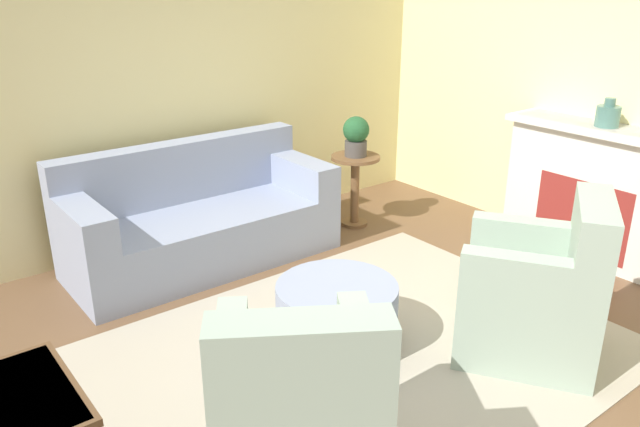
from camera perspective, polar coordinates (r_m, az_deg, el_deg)
ground_plane at (r=3.96m, az=3.27°, el=-12.97°), size 16.00×16.00×0.00m
wall_back at (r=5.44m, az=-14.08°, el=11.84°), size 8.81×0.12×2.80m
wall_right at (r=5.58m, az=25.90°, el=10.61°), size 0.12×9.40×2.80m
rug at (r=3.96m, az=3.27°, el=-12.91°), size 3.26×2.45×0.01m
couch at (r=5.14m, az=-10.93°, el=-0.68°), size 2.14×0.89×0.94m
armchair_left at (r=2.87m, az=-1.96°, el=-18.19°), size 1.03×1.05×1.02m
armchair_right at (r=4.01m, az=19.39°, el=-7.16°), size 1.03×1.05×1.02m
ottoman_table at (r=3.92m, az=1.54°, el=-8.55°), size 0.76×0.76×0.42m
side_table at (r=5.76m, az=3.22°, el=3.10°), size 0.45×0.45×0.67m
fireplace at (r=5.52m, az=23.94°, el=1.96°), size 0.44×1.55×1.10m
vase_mantel_near at (r=5.36m, az=24.83°, el=8.14°), size 0.18×0.18×0.22m
potted_plant_on_side_table at (r=5.64m, az=3.31°, el=7.16°), size 0.24×0.24×0.36m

